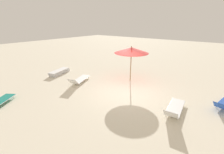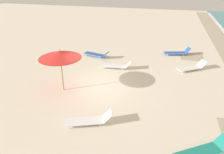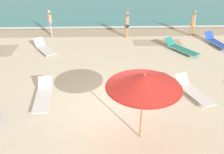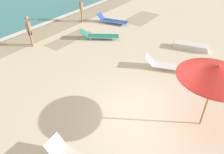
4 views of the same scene
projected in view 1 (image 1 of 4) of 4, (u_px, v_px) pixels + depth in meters
The scene contains 5 objects.
ground_plane at pixel (127, 93), 9.13m from camera, with size 60.00×60.00×0.16m.
beach_umbrella at pixel (131, 50), 10.07m from camera, with size 2.33×2.33×2.45m.
lounger_stack at pixel (60, 72), 12.13m from camera, with size 1.09×2.01×0.32m.
sun_lounger_near_water_left at pixel (175, 108), 6.91m from camera, with size 0.78×2.20×0.59m.
sun_lounger_mid_beach_pair_b at pixel (79, 79), 10.39m from camera, with size 1.32×2.21×0.58m.
Camera 1 is at (-4.28, 7.10, 3.97)m, focal length 24.00 mm.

